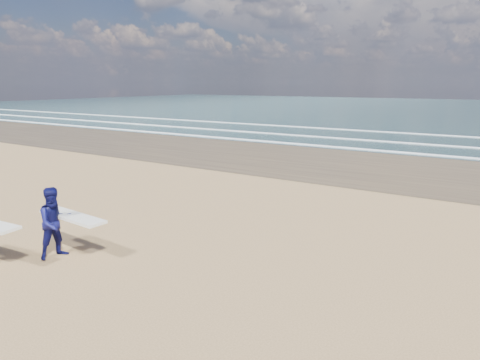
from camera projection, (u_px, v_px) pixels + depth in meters
The scene contains 1 object.
surfer_far at pixel (57, 222), 10.76m from camera, with size 2.23×1.19×1.82m.
Camera 1 is at (11.44, -5.17, 4.35)m, focal length 32.00 mm.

